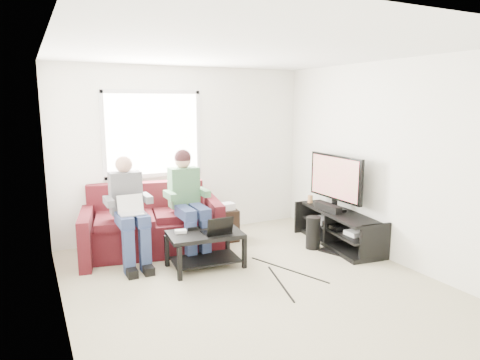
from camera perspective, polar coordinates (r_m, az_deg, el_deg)
name	(u,v)px	position (r m, az deg, el deg)	size (l,w,h in m)	color
floor	(254,285)	(5.05, 1.82, -13.82)	(4.50, 4.50, 0.00)	#C2B997
ceiling	(255,50)	(4.64, 2.01, 16.91)	(4.50, 4.50, 0.00)	white
wall_back	(185,152)	(6.72, -7.36, 3.70)	(4.50, 4.50, 0.00)	white
wall_front	(425,226)	(2.95, 23.46, -5.65)	(4.50, 4.50, 0.00)	white
wall_left	(56,190)	(4.12, -23.30, -1.27)	(4.50, 4.50, 0.00)	white
wall_right	(389,162)	(5.89, 19.25, 2.27)	(4.50, 4.50, 0.00)	white
window	(153,134)	(6.52, -11.53, 6.02)	(1.48, 0.04, 1.28)	white
sofa	(153,227)	(6.19, -11.50, -6.13)	(2.14, 1.24, 0.92)	#4D1315
person_left	(129,206)	(5.65, -14.60, -3.31)	(0.40, 0.71, 1.39)	navy
person_right	(187,195)	(5.86, -7.02, -1.94)	(0.40, 0.71, 1.43)	navy
laptop_silver	(132,209)	(5.49, -14.21, -3.82)	(0.32, 0.22, 0.24)	silver
coffee_table	(205,242)	(5.45, -4.66, -8.20)	(0.97, 0.65, 0.46)	black
laptop_black	(216,224)	(5.36, -3.18, -5.84)	(0.34, 0.24, 0.24)	black
controller_a	(181,231)	(5.43, -7.92, -6.81)	(0.14, 0.09, 0.04)	silver
controller_b	(193,228)	(5.54, -6.35, -6.42)	(0.14, 0.09, 0.04)	black
controller_c	(222,225)	(5.66, -2.43, -6.00)	(0.14, 0.09, 0.04)	gray
tv_stand	(338,230)	(6.44, 12.92, -6.52)	(0.67, 1.59, 0.51)	black
tv	(335,179)	(6.35, 12.60, 0.12)	(0.12, 1.10, 0.81)	black
soundbar	(328,207)	(6.36, 11.63, -3.60)	(0.12, 0.50, 0.10)	black
drink_cup	(310,199)	(6.81, 9.34, -2.51)	(0.08, 0.08, 0.12)	#B57D4E
console_white	(357,233)	(6.14, 15.34, -6.78)	(0.30, 0.22, 0.06)	silver
console_grey	(325,220)	(6.65, 11.30, -5.20)	(0.34, 0.26, 0.08)	gray
console_black	(340,226)	(6.39, 13.24, -5.97)	(0.38, 0.30, 0.07)	black
subwoofer	(313,233)	(6.23, 9.73, -6.94)	(0.20, 0.20, 0.47)	black
keyboard_floor	(335,253)	(6.15, 12.55, -9.43)	(0.15, 0.45, 0.02)	black
end_table	(227,224)	(6.49, -1.81, -5.82)	(0.32, 0.32, 0.58)	black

